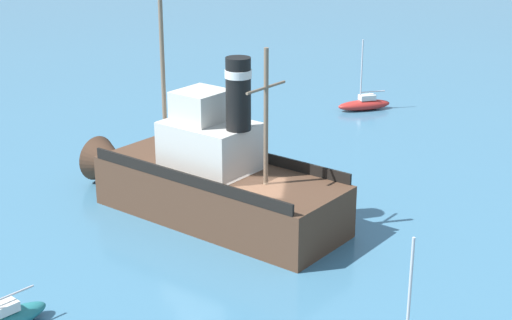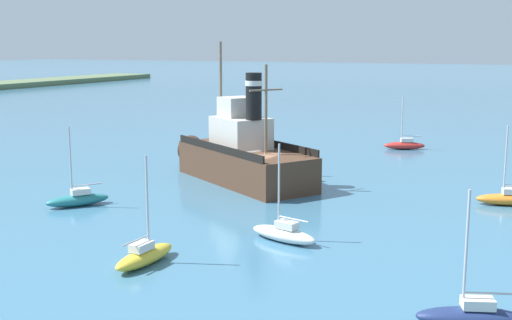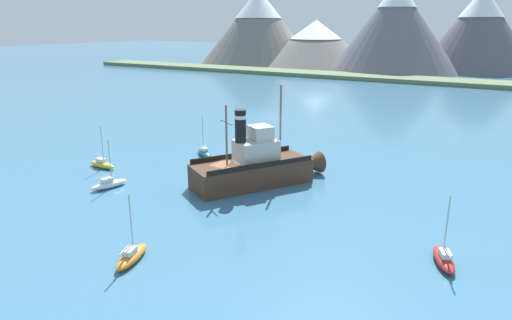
% 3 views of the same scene
% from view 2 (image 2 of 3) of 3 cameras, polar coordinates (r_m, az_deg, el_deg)
% --- Properties ---
extents(ground_plane, '(600.00, 600.00, 0.00)m').
position_cam_2_polar(ground_plane, '(43.50, 0.18, -2.63)').
color(ground_plane, teal).
extents(old_tugboat, '(10.43, 14.03, 9.90)m').
position_cam_2_polar(old_tugboat, '(46.01, -1.42, 0.40)').
color(old_tugboat, '#4C3323').
rests_on(old_tugboat, ground).
extents(sailboat_yellow, '(3.85, 1.29, 4.90)m').
position_cam_2_polar(sailboat_yellow, '(29.32, -9.88, -8.32)').
color(sailboat_yellow, gold).
rests_on(sailboat_yellow, ground).
extents(sailboat_navy, '(2.39, 3.94, 4.90)m').
position_cam_2_polar(sailboat_navy, '(24.05, 18.61, -12.96)').
color(sailboat_navy, navy).
rests_on(sailboat_navy, ground).
extents(sailboat_orange, '(2.15, 3.96, 4.90)m').
position_cam_2_polar(sailboat_orange, '(42.13, 21.52, -3.19)').
color(sailboat_orange, orange).
rests_on(sailboat_orange, ground).
extents(sailboat_red, '(2.49, 3.93, 4.90)m').
position_cam_2_polar(sailboat_red, '(61.67, 13.07, 1.33)').
color(sailboat_red, '#B22823').
rests_on(sailboat_red, ground).
extents(sailboat_white, '(2.01, 3.95, 4.90)m').
position_cam_2_polar(sailboat_white, '(32.16, 2.47, -6.50)').
color(sailboat_white, white).
rests_on(sailboat_white, ground).
extents(sailboat_teal, '(3.72, 3.12, 4.90)m').
position_cam_2_polar(sailboat_teal, '(40.51, -15.56, -3.36)').
color(sailboat_teal, '#23757A').
rests_on(sailboat_teal, ground).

